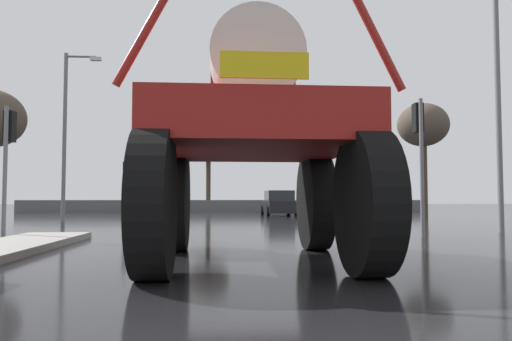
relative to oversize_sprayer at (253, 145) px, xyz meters
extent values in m
plane|color=black|center=(-0.41, 10.73, -2.03)|extent=(120.00, 120.00, 0.00)
cube|color=#9E9B93|center=(-5.03, 1.86, -1.96)|extent=(1.70, 7.10, 0.15)
cylinder|color=black|center=(-1.51, 1.85, -0.99)|extent=(0.51, 2.08, 2.08)
cylinder|color=black|center=(1.45, 1.90, -0.99)|extent=(0.51, 2.08, 2.08)
cylinder|color=black|center=(-1.45, -1.80, -0.99)|extent=(0.51, 2.08, 2.08)
cylinder|color=black|center=(1.51, -1.75, -0.99)|extent=(0.51, 2.08, 2.08)
cube|color=maroon|center=(0.00, 0.05, 0.23)|extent=(3.53, 4.40, 0.73)
cube|color=maroon|center=(-0.01, 0.51, 1.04)|extent=(1.50, 1.33, 0.90)
cylinder|color=silver|center=(0.01, -0.59, 1.34)|extent=(1.51, 1.32, 1.49)
cylinder|color=maroon|center=(-1.53, -1.93, 1.42)|extent=(0.98, 0.13, 1.71)
cylinder|color=maroon|center=(1.59, -1.89, 1.43)|extent=(0.94, 0.13, 1.73)
cube|color=yellow|center=(0.03, -2.16, 0.84)|extent=(1.19, 0.06, 0.36)
cube|color=black|center=(2.82, 21.40, -1.50)|extent=(1.90, 4.18, 0.70)
cube|color=#23282D|center=(2.83, 21.25, -0.83)|extent=(1.66, 2.17, 0.64)
cylinder|color=black|center=(1.91, 22.71, -1.73)|extent=(0.21, 0.61, 0.60)
cylinder|color=black|center=(3.60, 22.79, -1.73)|extent=(0.21, 0.61, 0.60)
cylinder|color=black|center=(2.04, 20.01, -1.73)|extent=(0.21, 0.61, 0.60)
cylinder|color=black|center=(3.73, 20.09, -1.73)|extent=(0.21, 0.61, 0.60)
cylinder|color=slate|center=(-6.32, 4.87, -0.25)|extent=(0.11, 0.11, 3.56)
cube|color=black|center=(-6.32, 5.08, 1.00)|extent=(0.24, 0.32, 0.84)
sphere|color=red|center=(-6.32, 5.27, 1.27)|extent=(0.17, 0.17, 0.17)
sphere|color=#3C2403|center=(-6.32, 5.27, 1.00)|extent=(0.17, 0.17, 0.17)
sphere|color=black|center=(-6.32, 5.27, 0.73)|extent=(0.17, 0.17, 0.17)
cylinder|color=slate|center=(5.04, 4.87, -0.08)|extent=(0.11, 0.11, 3.91)
cube|color=black|center=(5.04, 5.08, 1.36)|extent=(0.24, 0.32, 0.84)
sphere|color=red|center=(5.04, 5.27, 1.63)|extent=(0.17, 0.17, 0.17)
sphere|color=#3C2403|center=(5.04, 5.27, 1.36)|extent=(0.17, 0.17, 0.17)
sphere|color=black|center=(5.04, 5.27, 1.09)|extent=(0.17, 0.17, 0.17)
cylinder|color=slate|center=(-6.35, 20.63, -0.38)|extent=(0.11, 0.11, 3.31)
cube|color=black|center=(-6.35, 20.85, 0.76)|extent=(0.24, 0.32, 0.84)
sphere|color=red|center=(-6.35, 21.04, 1.03)|extent=(0.17, 0.17, 0.17)
sphere|color=#3C2403|center=(-6.35, 21.04, 0.76)|extent=(0.17, 0.17, 0.17)
sphere|color=black|center=(-6.35, 21.04, 0.49)|extent=(0.17, 0.17, 0.17)
cylinder|color=slate|center=(8.33, 6.63, 2.56)|extent=(0.18, 0.18, 9.18)
cylinder|color=slate|center=(-7.98, 14.81, 1.92)|extent=(0.18, 0.18, 7.91)
cylinder|color=slate|center=(-7.29, 14.81, 5.73)|extent=(1.38, 0.10, 0.10)
cube|color=silver|center=(-6.60, 14.81, 5.63)|extent=(0.50, 0.24, 0.16)
cylinder|color=#473828|center=(9.33, 15.05, -0.12)|extent=(0.32, 0.32, 3.82)
ellipsoid|color=brown|center=(9.33, 15.05, 2.67)|extent=(2.51, 2.51, 2.13)
cylinder|color=#473828|center=(-1.75, 29.54, 0.02)|extent=(0.35, 0.35, 4.10)
ellipsoid|color=brown|center=(-1.75, 29.54, 3.23)|extent=(3.33, 3.33, 2.83)
cube|color=#59595B|center=(-0.41, 28.40, -1.58)|extent=(30.71, 0.24, 0.90)
camera|label=1|loc=(-0.49, -8.58, -0.91)|focal=34.53mm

